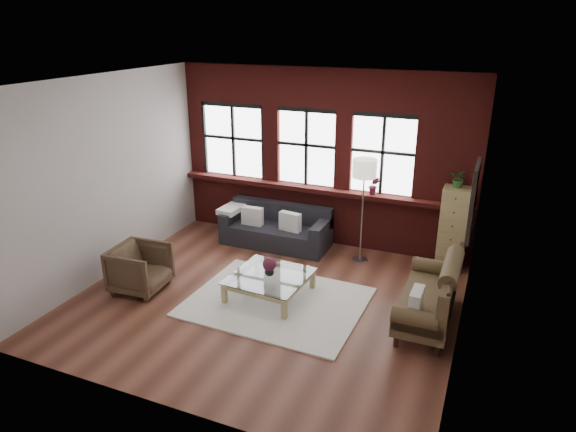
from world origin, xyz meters
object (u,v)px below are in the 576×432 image
at_px(armchair, 140,268).
at_px(floor_lamp, 363,208).
at_px(dark_sofa, 276,227).
at_px(vintage_settee, 428,292).
at_px(coffee_table, 270,286).
at_px(drawer_chest, 453,228).
at_px(vase, 269,271).

height_order(armchair, floor_lamp, floor_lamp).
bearing_deg(dark_sofa, vintage_settee, -27.97).
bearing_deg(armchair, floor_lamp, -55.26).
relative_size(vintage_settee, armchair, 2.20).
bearing_deg(dark_sofa, coffee_table, -68.77).
xyz_separation_m(vintage_settee, floor_lamp, (-1.36, 1.54, 0.52)).
bearing_deg(armchair, vintage_settee, -83.68).
bearing_deg(floor_lamp, drawer_chest, 14.06).
bearing_deg(vase, floor_lamp, 61.97).
bearing_deg(coffee_table, floor_lamp, 61.97).
bearing_deg(dark_sofa, vase, -68.77).
bearing_deg(vintage_settee, dark_sofa, 152.03).
bearing_deg(dark_sofa, floor_lamp, -1.82).
distance_m(armchair, vase, 2.02).
distance_m(dark_sofa, vase, 1.94).
distance_m(vintage_settee, armchair, 4.30).
height_order(vintage_settee, armchair, vintage_settee).
relative_size(vintage_settee, coffee_table, 1.57).
xyz_separation_m(dark_sofa, vase, (0.70, -1.80, 0.07)).
height_order(armchair, drawer_chest, drawer_chest).
xyz_separation_m(armchair, drawer_chest, (4.34, 2.68, 0.35)).
distance_m(dark_sofa, coffee_table, 1.94).
relative_size(dark_sofa, vintage_settee, 1.14).
distance_m(dark_sofa, drawer_chest, 3.13).
bearing_deg(dark_sofa, drawer_chest, 5.80).
bearing_deg(vintage_settee, floor_lamp, 131.48).
xyz_separation_m(coffee_table, floor_lamp, (0.93, 1.75, 0.81)).
height_order(armchair, vase, armchair).
xyz_separation_m(vintage_settee, drawer_chest, (0.11, 1.90, 0.24)).
relative_size(dark_sofa, floor_lamp, 1.01).
relative_size(armchair, drawer_chest, 0.56).
xyz_separation_m(armchair, vase, (1.94, 0.56, 0.07)).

